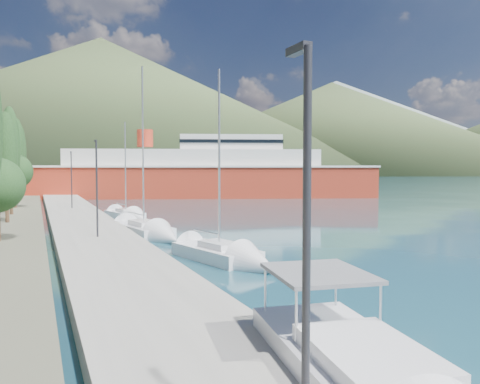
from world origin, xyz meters
name	(u,v)px	position (x,y,z in m)	size (l,w,h in m)	color
ground	(86,186)	(0.00, 120.00, 0.00)	(1400.00, 1400.00, 0.00)	#1A4656
quay	(83,225)	(-9.00, 26.00, 0.40)	(5.00, 88.00, 0.80)	gray
hills_far	(156,114)	(138.59, 618.73, 77.39)	(1480.00, 900.00, 180.00)	gray
hills_near	(177,116)	(98.04, 372.50, 49.18)	(1010.00, 520.00, 115.00)	#3D4E2B
tree_row	(9,158)	(-14.65, 32.68, 5.99)	(3.90, 64.96, 11.20)	#47301E
lamp_posts	(98,185)	(-9.00, 15.05, 4.08)	(0.15, 47.84, 6.06)	#2D2D33
sailboat_near	(236,259)	(-2.88, 7.89, 0.31)	(4.21, 8.26, 11.38)	silver
sailboat_mid	(154,234)	(-4.69, 18.89, 0.33)	(4.25, 9.79, 13.66)	silver
sailboat_far	(132,217)	(-3.93, 31.54, 0.30)	(3.85, 7.53, 10.58)	silver
ferry	(196,175)	(13.28, 63.68, 3.75)	(62.82, 32.95, 12.31)	#B6321D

